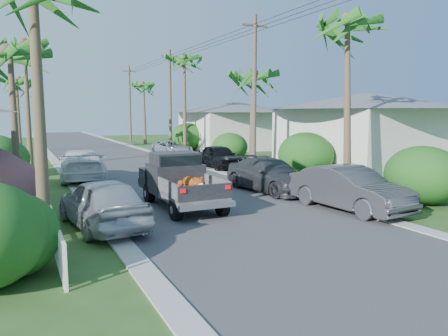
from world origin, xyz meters
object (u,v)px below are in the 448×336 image
parked_car_rf (219,157)px  utility_pole_d (130,104)px  utility_pole_c (170,101)px  palm_r_b (253,74)px  palm_l_d (16,80)px  parked_car_rd (172,148)px  parked_car_lf (82,165)px  palm_l_c (24,43)px  house_right_near (365,134)px  parked_car_rm (270,175)px  palm_r_c (184,58)px  house_right_far (235,127)px  palm_l_b (10,51)px  palm_r_d (144,84)px  palm_r_a (350,21)px  pickup_truck (178,180)px  parked_car_rn (349,189)px  utility_pole_b (254,95)px  parked_car_ln (102,203)px

parked_car_rf → utility_pole_d: size_ratio=0.49×
utility_pole_c → palm_r_b: bearing=-85.6°
palm_r_b → utility_pole_c: (-1.00, 13.00, -1.35)m
palm_l_d → palm_r_b: (13.10, -19.00, -0.49)m
parked_car_rd → parked_car_lf: 13.23m
palm_l_c → house_right_near: palm_l_c is taller
parked_car_rm → palm_r_c: 19.69m
house_right_far → house_right_near: bearing=-90.0°
parked_car_rf → parked_car_lf: size_ratio=0.78×
palm_l_b → palm_r_d: palm_r_d is taller
house_right_far → palm_r_a: bearing=-105.6°
palm_l_c → pickup_truck: bearing=-72.5°
palm_r_b → parked_car_lf: bearing=179.2°
parked_car_lf → palm_l_d: 19.88m
parked_car_rn → house_right_near: 12.48m
pickup_truck → house_right_far: (14.22, 23.20, 1.11)m
parked_car_rn → palm_r_a: bearing=46.4°
pickup_truck → utility_pole_b: utility_pole_b is taller
utility_pole_b → utility_pole_d: bearing=90.0°
palm_l_b → house_right_far: palm_l_b is taller
palm_r_b → parked_car_ln: bearing=-137.0°
palm_r_a → utility_pole_b: 7.58m
pickup_truck → palm_l_d: (-5.28, 27.20, 5.43)m
parked_car_rn → palm_r_a: palm_r_a is taller
palm_l_d → parked_car_lf: bearing=-81.5°
palm_r_d → palm_r_b: bearing=-89.8°
parked_car_rn → utility_pole_b: (1.43, 9.70, 3.79)m
parked_car_rm → house_right_near: (9.40, 4.07, 1.48)m
palm_l_c → palm_l_d: 12.10m
palm_l_c → parked_car_lf: bearing=-71.4°
parked_car_ln → palm_l_d: palm_l_d is taller
house_right_far → parked_car_rd: bearing=-150.3°
house_right_far → utility_pole_b: bearing=-113.5°
parked_car_rd → palm_l_d: bearing=135.3°
pickup_truck → parked_car_lf: bearing=106.5°
parked_car_ln → parked_car_lf: size_ratio=0.83×
parked_car_rf → utility_pole_b: bearing=-79.0°
parked_car_rd → parked_car_lf: size_ratio=0.83×
pickup_truck → parked_car_rf: size_ratio=1.17×
parked_car_rf → palm_l_b: palm_l_b is taller
house_right_near → utility_pole_b: size_ratio=1.00×
parked_car_rm → utility_pole_c: (2.00, 20.07, 3.86)m
palm_l_c → palm_r_a: palm_l_c is taller
palm_l_b → utility_pole_d: utility_pole_d is taller
palm_l_d → utility_pole_b: (12.10, -21.00, -1.84)m
parked_car_ln → house_right_near: (17.44, 7.31, 1.43)m
parked_car_rf → palm_r_d: 24.37m
palm_l_b → utility_pole_c: (12.40, 16.00, -1.55)m
parked_car_rd → palm_l_d: palm_l_d is taller
palm_r_c → utility_pole_d: size_ratio=1.04×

